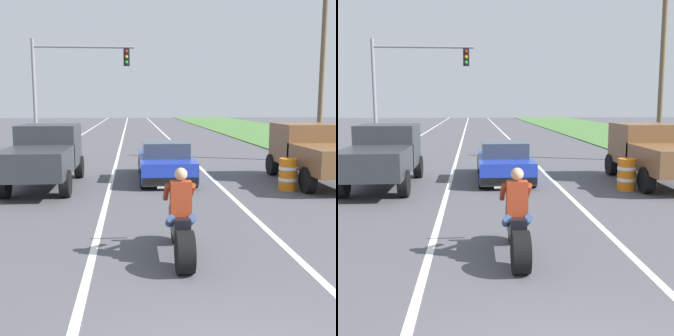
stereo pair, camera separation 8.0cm
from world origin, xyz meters
The scene contains 10 objects.
lane_stripe_left_solid centered at (-5.40, 20.00, 0.00)m, with size 0.14×120.00×0.01m, color white.
lane_stripe_right_solid centered at (1.80, 20.00, 0.00)m, with size 0.14×120.00×0.01m, color white.
lane_stripe_centre_dashed centered at (-1.80, 20.00, 0.00)m, with size 0.14×120.00×0.01m, color white.
motorcycle_with_rider centered at (-0.25, 4.01, 0.59)m, with size 0.70×2.21×1.62m.
sports_car_blue centered at (0.10, 11.98, 0.63)m, with size 1.84×4.30×1.37m.
pickup_truck_left_lane_dark_grey centered at (-3.87, 10.95, 1.11)m, with size 2.02×4.80×1.98m.
pickup_truck_right_shoulder_brown centered at (5.10, 10.93, 1.11)m, with size 2.02×4.80×1.98m.
traffic_light_mast_near centered at (-4.44, 20.25, 4.04)m, with size 5.32×0.34×6.00m.
utility_pole_roadside centered at (7.65, 16.37, 3.76)m, with size 0.24×0.24×7.51m, color brown.
construction_barrel_nearest centered at (3.78, 9.79, 0.50)m, with size 0.58×0.58×1.00m.
Camera 1 is at (-1.07, -3.13, 2.69)m, focal length 46.14 mm.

